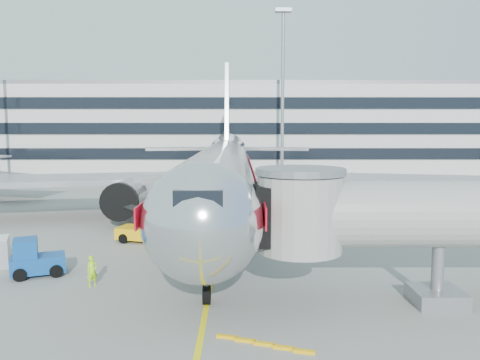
{
  "coord_description": "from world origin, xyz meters",
  "views": [
    {
      "loc": [
        1.47,
        -28.6,
        7.98
      ],
      "look_at": [
        1.56,
        7.56,
        4.0
      ],
      "focal_mm": 35.0,
      "sensor_mm": 36.0,
      "label": 1
    }
  ],
  "objects_px": {
    "baggage_tug": "(34,259)",
    "ramp_worker": "(92,271)",
    "main_jet": "(222,172)",
    "belt_loader": "(153,232)"
  },
  "relations": [
    {
      "from": "baggage_tug",
      "to": "ramp_worker",
      "type": "xyz_separation_m",
      "value": [
        3.7,
        -1.77,
        -0.11
      ]
    },
    {
      "from": "main_jet",
      "to": "belt_loader",
      "type": "distance_m",
      "value": 9.88
    },
    {
      "from": "belt_loader",
      "to": "ramp_worker",
      "type": "xyz_separation_m",
      "value": [
        -1.36,
        -9.28,
        0.08
      ]
    },
    {
      "from": "main_jet",
      "to": "baggage_tug",
      "type": "relative_size",
      "value": 16.11
    },
    {
      "from": "belt_loader",
      "to": "ramp_worker",
      "type": "distance_m",
      "value": 9.38
    },
    {
      "from": "main_jet",
      "to": "ramp_worker",
      "type": "relative_size",
      "value": 31.91
    },
    {
      "from": "main_jet",
      "to": "ramp_worker",
      "type": "distance_m",
      "value": 18.6
    },
    {
      "from": "belt_loader",
      "to": "baggage_tug",
      "type": "xyz_separation_m",
      "value": [
        -5.06,
        -7.52,
        0.19
      ]
    },
    {
      "from": "main_jet",
      "to": "ramp_worker",
      "type": "xyz_separation_m",
      "value": [
        -5.97,
        -17.28,
        -3.44
      ]
    },
    {
      "from": "belt_loader",
      "to": "baggage_tug",
      "type": "bearing_deg",
      "value": -123.94
    }
  ]
}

